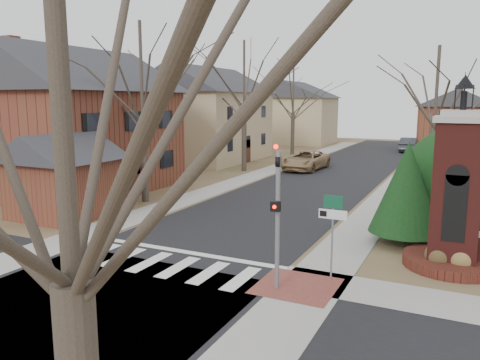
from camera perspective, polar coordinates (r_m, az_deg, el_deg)
The scene contains 27 objects.
ground at distance 16.15m, azimuth -10.95°, elevation -11.00°, with size 120.00×120.00×0.00m, color brown.
main_street at distance 35.68m, azimuth 10.69°, elevation 0.38°, with size 8.00×70.00×0.01m, color black.
cross_street at distance 14.06m, azimuth -18.53°, elevation -14.53°, with size 120.00×8.00×0.01m, color black.
crosswalk_zone at distance 16.75m, azimuth -9.29°, elevation -10.15°, with size 8.00×2.20×0.02m, color silver.
stop_bar at distance 17.92m, azimuth -6.50°, elevation -8.75°, with size 8.00×0.35×0.02m, color silver.
sidewalk_right_main at distance 34.71m, azimuth 18.99°, elevation -0.23°, with size 2.00×60.00×0.02m, color gray.
sidewalk_left at distance 37.36m, azimuth 2.98°, elevation 0.95°, with size 2.00×60.00×0.02m, color gray.
curb_apron at distance 14.84m, azimuth 6.91°, elevation -12.73°, with size 2.40×2.40×0.02m, color brown.
traffic_signal_pole at distance 13.84m, azimuth 4.59°, elevation -3.15°, with size 0.28×0.41×4.50m.
sign_post at distance 14.92m, azimuth 11.20°, elevation -4.88°, with size 0.90×0.07×2.75m.
brick_gate_monument at distance 17.36m, azimuth 24.78°, elevation -2.82°, with size 3.20×3.20×6.47m.
house_brick_left at distance 31.28m, azimuth -19.45°, elevation 7.29°, with size 9.80×11.80×9.42m.
house_stucco_left at distance 45.14m, azimuth -4.28°, elevation 8.28°, with size 9.80×12.80×9.28m.
garage_left at distance 24.44m, azimuth -20.86°, elevation 0.99°, with size 4.80×4.80×4.29m.
house_distant_left at distance 63.66m, azimuth 6.56°, elevation 8.32°, with size 10.80×8.80×8.53m.
house_distant_right at distance 60.05m, azimuth 24.98°, elevation 6.84°, with size 8.80×8.80×7.30m.
evergreen_near at distance 19.41m, azimuth 19.66°, elevation -0.85°, with size 2.80×2.80×4.10m.
evergreen_mass at distance 21.76m, azimuth 25.13°, elevation 0.15°, with size 4.80×4.80×4.80m, color black.
bare_tree_0 at distance 26.61m, azimuth -11.99°, elevation 13.86°, with size 8.05×8.05×11.15m.
bare_tree_1 at distance 37.75m, azimuth 0.51°, elevation 13.26°, with size 8.40×8.40×11.64m.
bare_tree_2 at distance 49.91m, azimuth 6.53°, elevation 11.16°, with size 7.35×7.35×10.19m.
bare_tree_3 at distance 28.08m, azimuth 22.92°, elevation 11.03°, with size 7.00×7.00×9.70m.
bare_tree_4 at distance 4.45m, azimuth -21.59°, elevation 18.20°, with size 6.65×6.65×9.21m.
pickup_truck at distance 39.04m, azimuth 8.00°, elevation 2.41°, with size 2.63×5.71×1.59m, color #9E7F56.
distant_car at distance 55.73m, azimuth 19.94°, elevation 4.08°, with size 1.70×4.87×1.61m, color #383B40.
dry_shrub_left at distance 17.41m, azimuth 23.02°, elevation -8.49°, with size 0.91×0.91×0.91m, color #4D4023.
dry_shrub_right at distance 17.40m, azimuth 25.35°, elevation -8.63°, with size 0.93×0.93×0.93m, color olive.
Camera 1 is at (9.20, -12.01, 5.64)m, focal length 35.00 mm.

